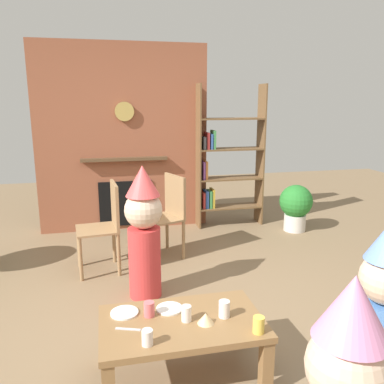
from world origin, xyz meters
name	(u,v)px	position (x,y,z in m)	size (l,w,h in m)	color
ground_plane	(184,327)	(0.00, 0.00, 0.00)	(12.00, 12.00, 0.00)	#846B4C
brick_fireplace_feature	(123,139)	(-0.27, 2.60, 1.19)	(2.20, 0.28, 2.40)	#935138
bookshelf	(224,163)	(1.05, 2.40, 0.86)	(0.90, 0.28, 1.90)	brown
coffee_table	(182,330)	(-0.12, -0.53, 0.32)	(0.99, 0.59, 0.39)	olive
paper_cup_near_left	(224,309)	(0.14, -0.55, 0.44)	(0.07, 0.07, 0.10)	silver
paper_cup_near_right	(186,313)	(-0.10, -0.54, 0.44)	(0.06, 0.06, 0.10)	silver
paper_cup_center	(259,325)	(0.28, -0.76, 0.44)	(0.07, 0.07, 0.10)	#F2CC4C
paper_cup_far_left	(147,337)	(-0.36, -0.73, 0.43)	(0.06, 0.06, 0.09)	silver
paper_cup_far_right	(149,309)	(-0.31, -0.44, 0.43)	(0.07, 0.07, 0.09)	#E5666B
paper_plate_front	(169,309)	(-0.18, -0.39, 0.39)	(0.17, 0.17, 0.01)	white
paper_plate_rear	(124,313)	(-0.46, -0.38, 0.39)	(0.17, 0.17, 0.01)	white
birthday_cake_slice	(206,318)	(0.01, -0.60, 0.42)	(0.10, 0.10, 0.07)	#EAC68C
table_fork	(128,329)	(-0.45, -0.56, 0.39)	(0.15, 0.02, 0.01)	silver
child_in_pink	(383,304)	(0.97, -0.90, 0.56)	(0.29, 0.29, 1.06)	#4C7FC6
child_by_the_chairs	(144,229)	(-0.23, 0.58, 0.62)	(0.32, 0.32, 1.17)	#D13838
dining_chair_left	(106,222)	(-0.54, 1.21, 0.51)	(0.44, 0.44, 0.90)	#9E7A51
dining_chair_middle	(168,211)	(0.12, 1.45, 0.51)	(0.51, 0.51, 0.90)	#9E7A51
potted_plant_tall	(296,205)	(1.90, 1.94, 0.35)	(0.43, 0.43, 0.61)	beige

